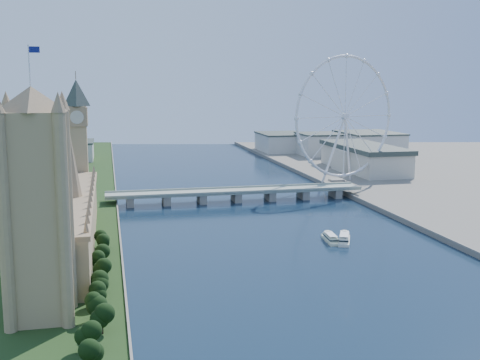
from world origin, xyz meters
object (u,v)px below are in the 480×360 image
object	(u,v)px
london_eye	(345,117)
tour_boat_near	(330,242)
tour_boat_far	(344,242)
victoria_tower	(36,198)

from	to	relation	value
london_eye	tour_boat_near	bearing A→B (deg)	-114.14
tour_boat_near	tour_boat_far	xyz separation A→B (m)	(7.91, -3.38, 0.00)
tour_boat_near	victoria_tower	bearing A→B (deg)	-142.99
london_eye	tour_boat_far	world-z (taller)	london_eye
victoria_tower	london_eye	bearing A→B (deg)	49.65
victoria_tower	tour_boat_near	distance (m)	201.60
tour_boat_far	tour_boat_near	bearing A→B (deg)	-179.24
tour_boat_near	tour_boat_far	size ratio (longest dim) A/B	0.93
victoria_tower	london_eye	xyz separation A→B (m)	(254.98, 300.08, 13.03)
london_eye	tour_boat_near	world-z (taller)	london_eye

